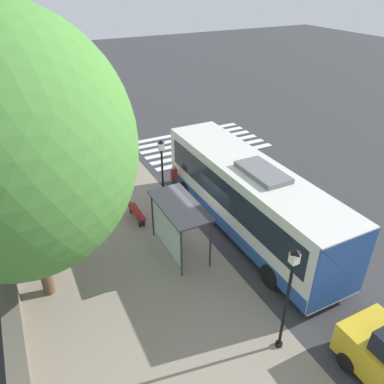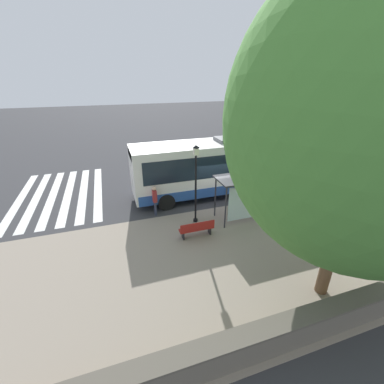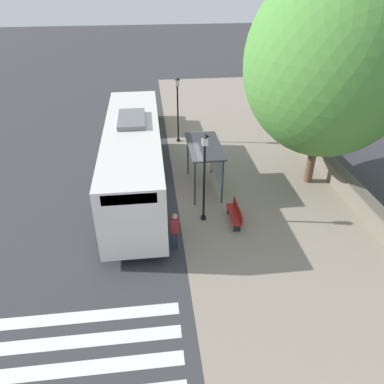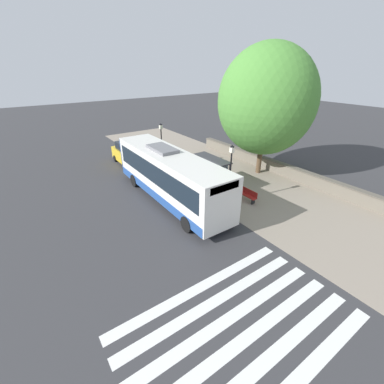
{
  "view_description": "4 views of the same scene",
  "coord_description": "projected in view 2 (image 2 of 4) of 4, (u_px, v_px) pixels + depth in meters",
  "views": [
    {
      "loc": [
        -7.06,
        -12.94,
        10.96
      ],
      "look_at": [
        0.57,
        2.03,
        0.96
      ],
      "focal_mm": 35.0,
      "sensor_mm": 36.0,
      "label": 1
    },
    {
      "loc": [
        -12.45,
        5.89,
        7.35
      ],
      "look_at": [
        -1.12,
        2.12,
        1.82
      ],
      "focal_mm": 24.0,
      "sensor_mm": 36.0,
      "label": 2
    },
    {
      "loc": [
        1.09,
        15.81,
        10.22
      ],
      "look_at": [
        -0.65,
        1.2,
        1.07
      ],
      "focal_mm": 35.0,
      "sensor_mm": 36.0,
      "label": 3
    },
    {
      "loc": [
        10.11,
        13.57,
        8.87
      ],
      "look_at": [
        1.58,
        1.25,
        1.38
      ],
      "focal_mm": 24.0,
      "sensor_mm": 36.0,
      "label": 4
    }
  ],
  "objects": [
    {
      "name": "ground_plane",
      "position": [
        219.0,
        207.0,
        15.49
      ],
      "size": [
        120.0,
        120.0,
        0.0
      ],
      "primitive_type": "plane",
      "color": "#353538",
      "rests_on": "ground"
    },
    {
      "name": "bench",
      "position": [
        197.0,
        229.0,
        12.49
      ],
      "size": [
        0.4,
        1.73,
        0.88
      ],
      "color": "maroon",
      "rests_on": "ground"
    },
    {
      "name": "shade_tree",
      "position": [
        368.0,
        120.0,
        6.93
      ],
      "size": [
        7.86,
        7.86,
        10.52
      ],
      "color": "brown",
      "rests_on": "ground"
    },
    {
      "name": "sidewalk_plaza",
      "position": [
        260.0,
        252.0,
        11.61
      ],
      "size": [
        9.0,
        44.0,
        0.02
      ],
      "color": "gray",
      "rests_on": "ground"
    },
    {
      "name": "bus",
      "position": [
        222.0,
        165.0,
        16.66
      ],
      "size": [
        2.74,
        11.5,
        3.71
      ],
      "color": "silver",
      "rests_on": "ground"
    },
    {
      "name": "stone_wall",
      "position": [
        333.0,
        317.0,
        7.91
      ],
      "size": [
        0.6,
        20.0,
        1.05
      ],
      "color": "#6B6356",
      "rests_on": "ground"
    },
    {
      "name": "pedestrian",
      "position": [
        155.0,
        198.0,
        14.27
      ],
      "size": [
        0.34,
        0.23,
        1.75
      ],
      "color": "#2D3347",
      "rests_on": "ground"
    },
    {
      "name": "street_lamp_far",
      "position": [
        329.0,
        160.0,
        15.83
      ],
      "size": [
        0.28,
        0.28,
        4.18
      ],
      "color": "black",
      "rests_on": "ground"
    },
    {
      "name": "parked_car_behind_bus",
      "position": [
        333.0,
        166.0,
        19.22
      ],
      "size": [
        1.99,
        3.99,
        2.1
      ],
      "color": "gold",
      "rests_on": "ground"
    },
    {
      "name": "crosswalk_stripes",
      "position": [
        60.0,
        195.0,
        17.12
      ],
      "size": [
        9.0,
        5.25,
        0.01
      ],
      "color": "silver",
      "rests_on": "ground"
    },
    {
      "name": "street_lamp_near",
      "position": [
        196.0,
        179.0,
        12.94
      ],
      "size": [
        0.28,
        0.28,
        4.25
      ],
      "color": "black",
      "rests_on": "ground"
    },
    {
      "name": "bus_shelter",
      "position": [
        249.0,
        185.0,
        13.45
      ],
      "size": [
        1.63,
        3.41,
        2.45
      ],
      "color": "#2D2D33",
      "rests_on": "ground"
    }
  ]
}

